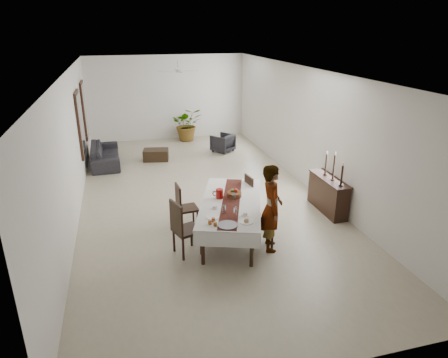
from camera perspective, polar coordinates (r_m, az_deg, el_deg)
floor at (r=10.56m, az=-3.41°, el=-2.40°), size 6.00×12.00×0.00m
ceiling at (r=9.74m, az=-3.82°, el=15.14°), size 6.00×12.00×0.02m
wall_back at (r=15.84m, az=-8.06°, el=11.41°), size 6.00×0.02×3.20m
wall_front at (r=4.76m, az=11.47°, el=-12.50°), size 6.00×0.02×3.20m
wall_left at (r=9.92m, az=-20.89°, el=4.47°), size 0.02×12.00×3.20m
wall_right at (r=11.00m, az=12.00°, el=6.94°), size 0.02×12.00×3.20m
dining_table_top at (r=8.32m, az=1.02°, el=-3.46°), size 1.79×2.67×0.05m
table_leg_fl at (r=7.50m, az=-3.04°, el=-9.73°), size 0.09×0.09×0.72m
table_leg_fr at (r=7.45m, az=3.98°, el=-9.99°), size 0.09×0.09×0.72m
table_leg_bl at (r=9.58m, az=-1.28°, el=-2.57°), size 0.09×0.09×0.72m
table_leg_br at (r=9.54m, az=4.14°, el=-2.73°), size 0.09×0.09×0.72m
tablecloth_top at (r=8.31m, az=1.02°, el=-3.26°), size 2.02×2.90×0.01m
tablecloth_drape_left at (r=8.42m, az=-3.08°, el=-4.05°), size 0.89×2.50×0.31m
tablecloth_drape_right at (r=8.36m, az=5.14°, el=-4.31°), size 0.89×2.50×0.31m
tablecloth_drape_near at (r=7.20m, az=0.38°, el=-8.66°), size 1.15×0.41×0.31m
tablecloth_drape_far at (r=9.58m, az=1.49°, el=-0.83°), size 1.15×0.41×0.31m
table_runner at (r=8.30m, az=1.02°, el=-3.21°), size 1.19×2.54×0.00m
red_pitcher at (r=8.42m, az=-0.66°, el=-2.10°), size 0.20×0.20×0.21m
pitcher_handle at (r=8.43m, az=-1.25°, el=-2.08°), size 0.12×0.06×0.12m
wine_glass_near at (r=7.66m, az=1.65°, el=-4.70°), size 0.07×0.07×0.17m
wine_glass_mid at (r=7.76m, az=0.02°, el=-4.32°), size 0.07×0.07×0.17m
wine_glass_far at (r=8.31m, az=1.40°, el=-2.54°), size 0.07×0.07×0.17m
teacup_right at (r=7.72m, az=3.04°, el=-4.96°), size 0.09×0.09×0.06m
saucer_right at (r=7.74m, az=3.03°, el=-5.12°), size 0.15×0.15×0.01m
teacup_left at (r=7.99m, az=-1.34°, el=-4.01°), size 0.09×0.09×0.06m
saucer_left at (r=8.00m, az=-1.34°, el=-4.17°), size 0.15×0.15×0.01m
plate_near_right at (r=7.46m, az=3.21°, el=-6.16°), size 0.25×0.25×0.02m
bread_near_right at (r=7.45m, az=3.21°, el=-5.96°), size 0.09×0.09×0.09m
plate_near_left at (r=7.63m, az=-1.65°, el=-5.47°), size 0.25×0.25×0.02m
plate_far_left at (r=8.84m, az=-0.89°, el=-1.61°), size 0.25×0.25×0.02m
serving_tray at (r=7.33m, az=0.51°, el=-6.60°), size 0.37×0.37×0.02m
jam_jar_a at (r=7.31m, az=-1.28°, el=-6.46°), size 0.07×0.07×0.08m
jam_jar_b at (r=7.37m, az=-2.03°, el=-6.21°), size 0.07×0.07×0.08m
jam_jar_c at (r=7.46m, az=-1.55°, el=-5.86°), size 0.07×0.07×0.08m
fruit_basket at (r=8.52m, az=1.47°, el=-2.21°), size 0.31×0.31×0.10m
fruit_red at (r=8.50m, az=1.69°, el=-1.69°), size 0.09×0.09×0.09m
fruit_green at (r=8.52m, az=1.21°, el=-1.65°), size 0.08×0.08×0.08m
chair_right_near_seat at (r=8.08m, az=5.39°, el=-6.36°), size 0.54×0.54×0.05m
chair_right_near_leg_fl at (r=8.08m, az=6.92°, el=-8.52°), size 0.05×0.05×0.46m
chair_right_near_leg_fr at (r=8.40m, az=6.37°, el=-7.25°), size 0.05×0.05×0.46m
chair_right_near_leg_bl at (r=8.01m, az=4.22°, el=-8.69°), size 0.05×0.05×0.46m
chair_right_near_leg_br at (r=8.34m, az=3.79°, el=-7.40°), size 0.05×0.05×0.46m
chair_right_near_back at (r=7.98m, az=6.96°, el=-4.24°), size 0.12×0.47×0.59m
chair_right_far_seat at (r=9.27m, az=2.47°, el=-2.91°), size 0.47×0.47×0.05m
chair_right_far_leg_fl at (r=9.29m, az=3.84°, el=-4.43°), size 0.05×0.05×0.41m
chair_right_far_leg_fr at (r=9.57m, az=2.95°, el=-3.62°), size 0.05×0.05×0.41m
chair_right_far_leg_bl at (r=9.16m, az=1.92°, el=-4.78°), size 0.05×0.05×0.41m
chair_right_far_leg_br at (r=9.44m, az=1.07°, el=-3.96°), size 0.05×0.05×0.41m
chair_right_far_back at (r=9.23m, az=3.56°, el=-1.12°), size 0.09×0.42×0.53m
chair_left_near_seat at (r=7.81m, az=-5.30°, el=-7.29°), size 0.60×0.60×0.05m
chair_left_near_leg_fl at (r=8.01m, az=-7.16°, el=-8.74°), size 0.06×0.06×0.47m
chair_left_near_leg_fr at (r=7.71m, az=-5.84°, el=-9.97°), size 0.06×0.06×0.47m
chair_left_near_leg_bl at (r=8.17m, az=-4.68°, el=-8.02°), size 0.06×0.06×0.47m
chair_left_near_leg_br at (r=7.87m, az=-3.28°, el=-9.20°), size 0.06×0.06×0.47m
chair_left_near_back at (r=7.57m, az=-6.84°, el=-5.52°), size 0.19×0.47×0.61m
chair_left_far_seat at (r=8.82m, az=-5.25°, el=-4.19°), size 0.46×0.46×0.05m
chair_left_far_leg_fl at (r=9.04m, az=-6.56°, el=-5.25°), size 0.05×0.05×0.42m
chair_left_far_leg_fr at (r=8.73m, az=-6.02°, el=-6.22°), size 0.05×0.05×0.42m
chair_left_far_leg_bl at (r=9.11m, az=-4.41°, el=-4.94°), size 0.05×0.05×0.42m
chair_left_far_leg_br at (r=8.81m, az=-3.79°, el=-5.88°), size 0.05×0.05×0.42m
chair_left_far_back at (r=8.66m, az=-6.56°, el=-2.61°), size 0.08×0.43×0.55m
woman at (r=7.83m, az=6.79°, el=-4.12°), size 0.57×0.73×1.77m
sideboard_body at (r=9.88m, az=14.62°, el=-2.24°), size 0.36×1.36×0.81m
sideboard_top at (r=9.72m, az=14.85°, el=0.04°), size 0.40×1.41×0.03m
candlestick_near_base at (r=9.32m, az=16.33°, el=-0.86°), size 0.09×0.09×0.03m
candlestick_near_shaft at (r=9.23m, az=16.48°, el=0.52°), size 0.05×0.05×0.45m
candlestick_near_candle at (r=9.15m, az=16.65°, el=2.06°), size 0.03×0.03×0.07m
candlestick_mid_base at (r=9.60m, az=15.25°, el=-0.09°), size 0.09×0.09×0.03m
candlestick_mid_shaft at (r=9.50m, az=15.43°, el=1.64°), size 0.05×0.05×0.59m
candlestick_mid_candle at (r=9.40m, az=15.62°, el=3.54°), size 0.03×0.03×0.07m
candlestick_far_base at (r=9.90m, az=14.23°, el=0.64°), size 0.09×0.09×0.03m
candlestick_far_shaft at (r=9.81m, az=14.37°, el=2.08°), size 0.05×0.05×0.50m
candlestick_far_candle at (r=9.72m, az=14.52°, el=3.66°), size 0.03×0.03×0.07m
sofa at (r=13.45m, az=-16.60°, el=3.39°), size 0.89×2.19×0.64m
armchair at (r=14.20m, az=-0.18°, el=5.18°), size 0.95×0.96×0.63m
coffee_table at (r=13.49m, az=-9.69°, el=3.43°), size 0.90×0.68×0.36m
potted_plant at (r=15.64m, az=-5.27°, el=7.82°), size 1.22×1.08×1.28m
mirror_frame_near at (r=12.04m, az=-19.86°, el=7.35°), size 0.06×1.05×1.85m
mirror_glass_near at (r=12.04m, az=-19.69°, el=7.37°), size 0.01×0.90×1.70m
mirror_frame_far at (r=14.09m, az=-19.31°, el=9.26°), size 0.06×1.05×1.85m
mirror_glass_far at (r=14.09m, az=-19.17°, el=9.28°), size 0.01×0.90×1.70m
fan_rod at (r=12.70m, az=-6.60°, el=15.96°), size 0.04×0.04×0.20m
fan_hub at (r=12.72m, az=-6.56°, el=15.07°), size 0.16×0.16×0.08m
fan_blade_n at (r=13.06m, az=-6.80°, el=15.21°), size 0.10×0.55×0.01m
fan_blade_s at (r=12.37m, az=-6.30°, el=14.91°), size 0.10×0.55×0.01m
fan_blade_e at (r=12.77m, az=-4.95°, el=15.15°), size 0.55×0.10×0.01m
fan_blade_w at (r=12.67m, az=-8.18°, el=14.97°), size 0.55×0.10×0.01m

